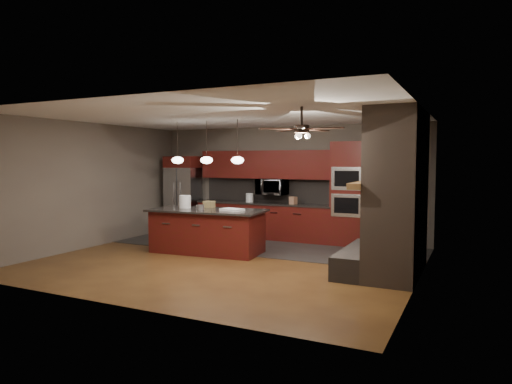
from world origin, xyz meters
The scene contains 22 objects.
ground centered at (0.00, 0.00, 0.00)m, with size 7.00×7.00×0.00m, color brown.
ceiling centered at (0.00, 0.00, 2.80)m, with size 7.00×6.00×0.02m, color white.
back_wall centered at (0.00, 3.00, 1.40)m, with size 7.00×0.02×2.80m, color #655C51.
right_wall centered at (3.50, 0.00, 1.40)m, with size 0.02×6.00×2.80m, color #655C51.
left_wall centered at (-3.50, 0.00, 1.40)m, with size 0.02×6.00×2.80m, color #655C51.
slate_tile_patch centered at (0.00, 1.80, 0.01)m, with size 7.00×2.40×0.01m, color #2C2A28.
fireplace_column centered at (3.04, 0.40, 1.30)m, with size 1.30×2.10×2.80m.
back_cabinetry centered at (-0.48, 2.74, 0.89)m, with size 3.59×0.64×2.20m.
oven_tower centered at (1.70, 2.69, 1.19)m, with size 0.80×0.63×2.38m.
microwave centered at (-0.27, 2.75, 1.30)m, with size 0.73×0.41×0.50m, color silver.
refrigerator centered at (-2.81, 2.62, 1.03)m, with size 0.88×0.75×2.06m.
kitchen_island centered at (-0.81, 0.56, 0.46)m, with size 2.52×1.31×0.92m.
white_bucket centered at (-1.40, 0.60, 1.06)m, with size 0.25×0.25×0.27m, color white.
paint_can centered at (-0.87, 0.38, 0.98)m, with size 0.17×0.17×0.11m, color #B0B0B5.
paint_tray centered at (-0.21, 0.58, 0.94)m, with size 0.44×0.31×0.04m, color white.
cardboard_box centered at (-0.98, 0.91, 0.99)m, with size 0.22×0.16×0.14m, color olive.
counter_bucket centered at (-0.88, 2.70, 1.01)m, with size 0.19×0.19×0.22m, color white.
counter_box centered at (0.33, 2.65, 0.99)m, with size 0.16×0.13×0.18m, color #AD7959.
pendant_left centered at (-1.65, 0.70, 1.96)m, with size 0.26×0.26×0.92m.
pendant_center centered at (-0.90, 0.70, 1.96)m, with size 0.26×0.26×0.92m.
pendant_right centered at (-0.15, 0.70, 1.96)m, with size 0.26×0.26×0.92m.
ceiling_fan centered at (1.80, -0.80, 2.46)m, with size 1.27×1.33×0.41m.
Camera 1 is at (4.31, -7.61, 1.96)m, focal length 32.00 mm.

